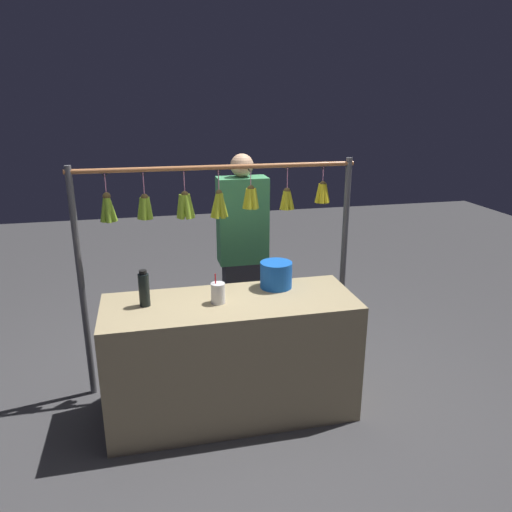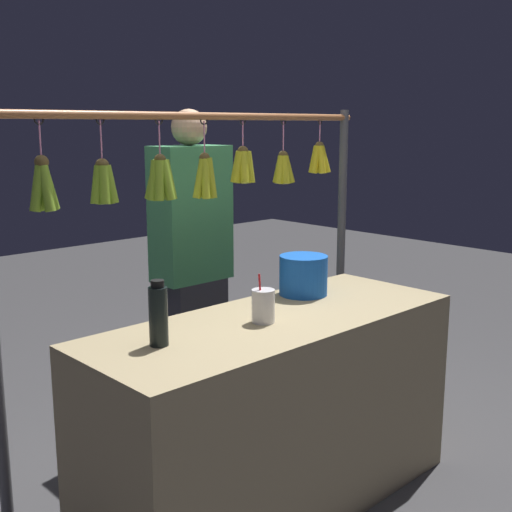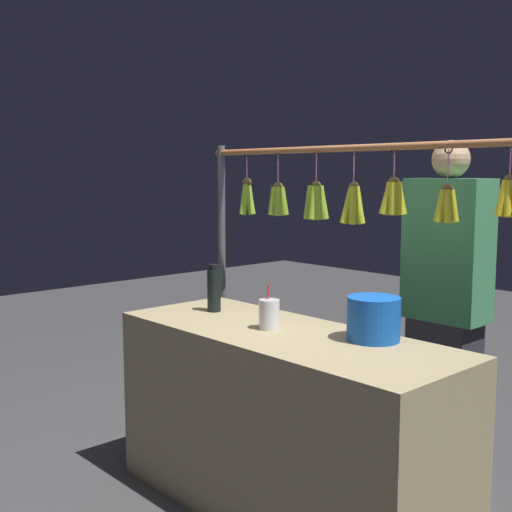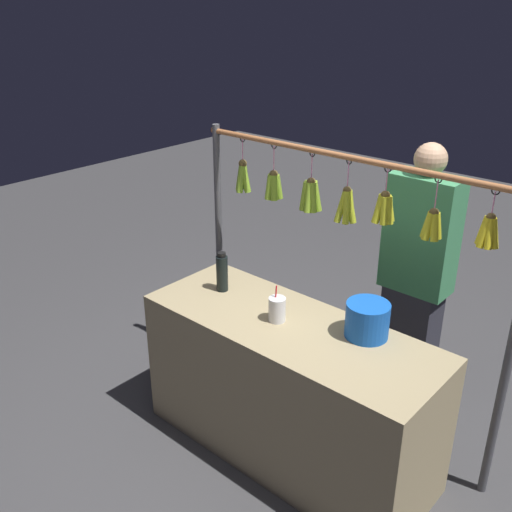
% 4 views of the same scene
% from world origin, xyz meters
% --- Properties ---
extents(ground_plane, '(12.00, 12.00, 0.00)m').
position_xyz_m(ground_plane, '(0.00, 0.00, 0.00)').
color(ground_plane, '#3E3D3F').
extents(market_counter, '(1.62, 0.61, 0.82)m').
position_xyz_m(market_counter, '(0.00, 0.00, 0.41)').
color(market_counter, tan).
rests_on(market_counter, ground).
extents(display_rack, '(1.96, 0.13, 1.65)m').
position_xyz_m(display_rack, '(0.02, -0.44, 1.20)').
color(display_rack, '#4C4C51').
rests_on(display_rack, ground).
extents(water_bottle, '(0.07, 0.07, 0.23)m').
position_xyz_m(water_bottle, '(0.53, -0.04, 0.93)').
color(water_bottle, black).
rests_on(water_bottle, market_counter).
extents(blue_bucket, '(0.22, 0.22, 0.18)m').
position_xyz_m(blue_bucket, '(-0.35, -0.17, 0.91)').
color(blue_bucket, blue).
rests_on(blue_bucket, market_counter).
extents(drink_cup, '(0.09, 0.09, 0.19)m').
position_xyz_m(drink_cup, '(0.08, 0.01, 0.88)').
color(drink_cup, silver).
rests_on(drink_cup, market_counter).
extents(vendor_person, '(0.39, 0.21, 1.65)m').
position_xyz_m(vendor_person, '(-0.25, -0.86, 0.81)').
color(vendor_person, '#2D2D38').
rests_on(vendor_person, ground).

